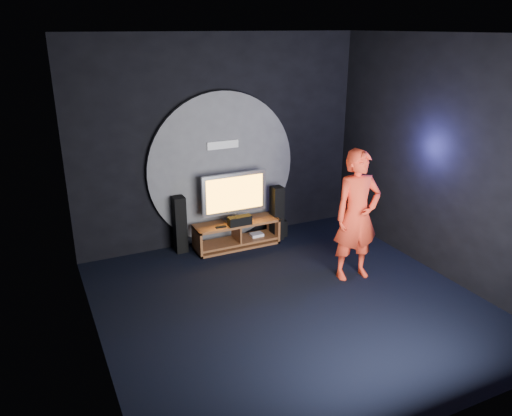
{
  "coord_description": "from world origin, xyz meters",
  "views": [
    {
      "loc": [
        -2.98,
        -5.19,
        3.59
      ],
      "look_at": [
        -0.02,
        1.05,
        1.05
      ],
      "focal_mm": 35.0,
      "sensor_mm": 36.0,
      "label": 1
    }
  ],
  "objects_px": {
    "media_console": "(237,236)",
    "tv": "(234,195)",
    "player": "(357,216)",
    "subwoofer": "(277,228)",
    "tower_speaker_left": "(180,224)",
    "tower_speaker_right": "(277,213)"
  },
  "relations": [
    {
      "from": "tv",
      "to": "tower_speaker_right",
      "type": "height_order",
      "value": "tv"
    },
    {
      "from": "tower_speaker_right",
      "to": "player",
      "type": "bearing_deg",
      "value": -77.57
    },
    {
      "from": "media_console",
      "to": "tower_speaker_left",
      "type": "height_order",
      "value": "tower_speaker_left"
    },
    {
      "from": "media_console",
      "to": "tv",
      "type": "xyz_separation_m",
      "value": [
        -0.01,
        0.07,
        0.72
      ]
    },
    {
      "from": "tower_speaker_left",
      "to": "tower_speaker_right",
      "type": "relative_size",
      "value": 1.0
    },
    {
      "from": "subwoofer",
      "to": "player",
      "type": "height_order",
      "value": "player"
    },
    {
      "from": "tv",
      "to": "tower_speaker_right",
      "type": "relative_size",
      "value": 1.18
    },
    {
      "from": "tv",
      "to": "player",
      "type": "relative_size",
      "value": 0.58
    },
    {
      "from": "media_console",
      "to": "tower_speaker_right",
      "type": "height_order",
      "value": "tower_speaker_right"
    },
    {
      "from": "media_console",
      "to": "subwoofer",
      "type": "relative_size",
      "value": 4.84
    },
    {
      "from": "tower_speaker_left",
      "to": "subwoofer",
      "type": "bearing_deg",
      "value": -3.52
    },
    {
      "from": "tower_speaker_left",
      "to": "tower_speaker_right",
      "type": "distance_m",
      "value": 1.72
    },
    {
      "from": "subwoofer",
      "to": "player",
      "type": "relative_size",
      "value": 0.15
    },
    {
      "from": "tower_speaker_right",
      "to": "player",
      "type": "distance_m",
      "value": 1.87
    },
    {
      "from": "media_console",
      "to": "subwoofer",
      "type": "height_order",
      "value": "media_console"
    },
    {
      "from": "tower_speaker_left",
      "to": "player",
      "type": "bearing_deg",
      "value": -43.29
    },
    {
      "from": "tower_speaker_left",
      "to": "media_console",
      "type": "bearing_deg",
      "value": -13.32
    },
    {
      "from": "player",
      "to": "tv",
      "type": "bearing_deg",
      "value": 129.17
    },
    {
      "from": "subwoofer",
      "to": "media_console",
      "type": "bearing_deg",
      "value": -172.47
    },
    {
      "from": "tower_speaker_left",
      "to": "tower_speaker_right",
      "type": "bearing_deg",
      "value": -7.08
    },
    {
      "from": "media_console",
      "to": "tower_speaker_left",
      "type": "xyz_separation_m",
      "value": [
        -0.93,
        0.22,
        0.29
      ]
    },
    {
      "from": "tower_speaker_left",
      "to": "tower_speaker_right",
      "type": "xyz_separation_m",
      "value": [
        1.7,
        -0.21,
        0.0
      ]
    }
  ]
}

